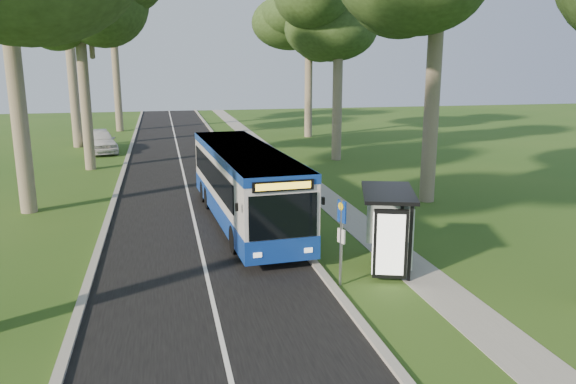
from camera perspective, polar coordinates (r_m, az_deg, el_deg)
name	(u,v)px	position (r m, az deg, el deg)	size (l,w,h in m)	color
ground	(305,253)	(19.50, 1.77, -6.25)	(120.00, 120.00, 0.00)	#294F18
road	(188,194)	(28.56, -10.13, -0.16)	(7.00, 100.00, 0.02)	black
kerb_east	(257,189)	(28.90, -3.19, 0.28)	(0.25, 100.00, 0.12)	#9E9B93
kerb_west	(115,196)	(28.63, -17.14, -0.41)	(0.25, 100.00, 0.12)	#9E9B93
centre_line	(188,193)	(28.56, -10.13, -0.14)	(0.12, 100.00, 0.01)	white
footpath	(313,187)	(29.55, 2.56, 0.47)	(1.50, 100.00, 0.02)	gray
bus	(244,185)	(22.71, -4.47, 0.70)	(3.15, 11.79, 3.09)	silver
bus_stop_sign	(341,232)	(16.37, 5.44, -4.11)	(0.16, 0.36, 2.63)	gray
bus_shelter	(397,217)	(17.74, 11.00, -2.48)	(2.41, 3.27, 2.51)	black
litter_bin	(290,200)	(24.81, 0.17, -0.78)	(0.57, 0.57, 1.00)	black
car_white	(100,141)	(43.12, -18.57, 4.95)	(2.02, 5.03, 1.71)	white
car_silver	(96,140)	(44.13, -18.89, 4.98)	(1.62, 4.65, 1.53)	#97999E
tree_west_c	(77,3)	(36.22, -20.61, 17.57)	(5.20, 5.20, 13.20)	#7A6B56
tree_west_e	(112,7)	(56.15, -17.48, 17.53)	(5.20, 5.20, 15.35)	#7A6B56
tree_east_c	(339,3)	(37.76, 5.22, 18.55)	(5.20, 5.20, 13.60)	#7A6B56
tree_east_d	(309,11)	(49.62, 2.16, 17.90)	(5.20, 5.20, 14.33)	#7A6B56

